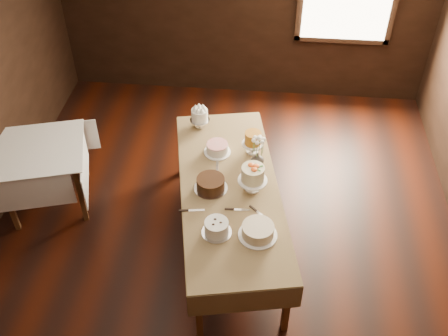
{
  "coord_description": "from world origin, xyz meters",
  "views": [
    {
      "loc": [
        0.37,
        -3.54,
        4.32
      ],
      "look_at": [
        0.0,
        0.2,
        0.95
      ],
      "focal_mm": 42.15,
      "sensor_mm": 36.0,
      "label": 1
    }
  ],
  "objects_px": {
    "cake_lattice": "(217,149)",
    "cake_chocolate": "(211,184)",
    "side_table": "(41,155)",
    "cake_server_a": "(242,210)",
    "cake_server_b": "(262,215)",
    "cake_server_c": "(217,166)",
    "display_table": "(229,191)",
    "cake_server_e": "(197,210)",
    "flower_vase": "(257,159)",
    "cake_cream": "(258,231)",
    "cake_caramel": "(253,144)",
    "cake_swirl": "(217,228)",
    "cake_meringue": "(200,119)",
    "cake_flowers": "(253,180)"
  },
  "relations": [
    {
      "from": "cake_meringue",
      "to": "cake_server_c",
      "type": "relative_size",
      "value": 0.98
    },
    {
      "from": "cake_server_c",
      "to": "side_table",
      "type": "bearing_deg",
      "value": 83.2
    },
    {
      "from": "cake_server_e",
      "to": "cake_server_a",
      "type": "bearing_deg",
      "value": -2.15
    },
    {
      "from": "cake_caramel",
      "to": "cake_cream",
      "type": "xyz_separation_m",
      "value": [
        0.12,
        -1.15,
        -0.06
      ]
    },
    {
      "from": "cake_lattice",
      "to": "cake_server_c",
      "type": "relative_size",
      "value": 1.18
    },
    {
      "from": "side_table",
      "to": "cake_server_e",
      "type": "relative_size",
      "value": 4.71
    },
    {
      "from": "cake_chocolate",
      "to": "cake_server_c",
      "type": "relative_size",
      "value": 1.54
    },
    {
      "from": "display_table",
      "to": "cake_meringue",
      "type": "distance_m",
      "value": 1.05
    },
    {
      "from": "display_table",
      "to": "cake_lattice",
      "type": "height_order",
      "value": "cake_lattice"
    },
    {
      "from": "side_table",
      "to": "cake_lattice",
      "type": "xyz_separation_m",
      "value": [
        1.88,
        0.15,
        0.12
      ]
    },
    {
      "from": "cake_lattice",
      "to": "cake_cream",
      "type": "distance_m",
      "value": 1.21
    },
    {
      "from": "cake_server_b",
      "to": "side_table",
      "type": "bearing_deg",
      "value": -154.2
    },
    {
      "from": "display_table",
      "to": "cake_lattice",
      "type": "relative_size",
      "value": 9.09
    },
    {
      "from": "side_table",
      "to": "cake_server_b",
      "type": "distance_m",
      "value": 2.49
    },
    {
      "from": "cake_flowers",
      "to": "side_table",
      "type": "bearing_deg",
      "value": 170.83
    },
    {
      "from": "cake_server_a",
      "to": "flower_vase",
      "type": "relative_size",
      "value": 1.71
    },
    {
      "from": "cake_lattice",
      "to": "cake_flowers",
      "type": "height_order",
      "value": "cake_flowers"
    },
    {
      "from": "cake_cream",
      "to": "cake_server_a",
      "type": "xyz_separation_m",
      "value": [
        -0.16,
        0.3,
        -0.05
      ]
    },
    {
      "from": "display_table",
      "to": "cake_lattice",
      "type": "distance_m",
      "value": 0.56
    },
    {
      "from": "cake_server_b",
      "to": "cake_lattice",
      "type": "bearing_deg",
      "value": 163.01
    },
    {
      "from": "cake_chocolate",
      "to": "cake_server_a",
      "type": "distance_m",
      "value": 0.42
    },
    {
      "from": "cake_swirl",
      "to": "cake_server_c",
      "type": "bearing_deg",
      "value": 95.87
    },
    {
      "from": "display_table",
      "to": "cake_cream",
      "type": "xyz_separation_m",
      "value": [
        0.31,
        -0.59,
        0.11
      ]
    },
    {
      "from": "cake_chocolate",
      "to": "cake_cream",
      "type": "relative_size",
      "value": 0.96
    },
    {
      "from": "cake_meringue",
      "to": "cake_server_b",
      "type": "xyz_separation_m",
      "value": [
        0.75,
        -1.29,
        -0.1
      ]
    },
    {
      "from": "cake_server_a",
      "to": "flower_vase",
      "type": "xyz_separation_m",
      "value": [
        0.1,
        0.66,
        0.07
      ]
    },
    {
      "from": "cake_flowers",
      "to": "cake_server_a",
      "type": "height_order",
      "value": "cake_flowers"
    },
    {
      "from": "cake_chocolate",
      "to": "cake_server_a",
      "type": "height_order",
      "value": "cake_chocolate"
    },
    {
      "from": "cake_server_c",
      "to": "cake_cream",
      "type": "bearing_deg",
      "value": -157.29
    },
    {
      "from": "side_table",
      "to": "cake_server_a",
      "type": "distance_m",
      "value": 2.3
    },
    {
      "from": "display_table",
      "to": "flower_vase",
      "type": "bearing_deg",
      "value": 55.64
    },
    {
      "from": "cake_swirl",
      "to": "cake_server_a",
      "type": "xyz_separation_m",
      "value": [
        0.21,
        0.3,
        -0.06
      ]
    },
    {
      "from": "display_table",
      "to": "cake_meringue",
      "type": "bearing_deg",
      "value": 113.85
    },
    {
      "from": "cake_swirl",
      "to": "cake_flowers",
      "type": "bearing_deg",
      "value": 64.47
    },
    {
      "from": "flower_vase",
      "to": "cake_meringue",
      "type": "bearing_deg",
      "value": 139.3
    },
    {
      "from": "cake_server_c",
      "to": "cake_server_a",
      "type": "bearing_deg",
      "value": -157.66
    },
    {
      "from": "cake_swirl",
      "to": "cake_cream",
      "type": "relative_size",
      "value": 0.73
    },
    {
      "from": "cake_chocolate",
      "to": "cake_server_e",
      "type": "height_order",
      "value": "cake_chocolate"
    },
    {
      "from": "side_table",
      "to": "cake_server_b",
      "type": "relative_size",
      "value": 4.71
    },
    {
      "from": "cake_lattice",
      "to": "cake_chocolate",
      "type": "relative_size",
      "value": 0.77
    },
    {
      "from": "display_table",
      "to": "cake_server_a",
      "type": "distance_m",
      "value": 0.33
    },
    {
      "from": "cake_caramel",
      "to": "cake_server_c",
      "type": "bearing_deg",
      "value": -142.24
    },
    {
      "from": "cake_lattice",
      "to": "cake_server_c",
      "type": "bearing_deg",
      "value": -83.88
    },
    {
      "from": "display_table",
      "to": "cake_server_e",
      "type": "distance_m",
      "value": 0.44
    },
    {
      "from": "cake_chocolate",
      "to": "cake_server_e",
      "type": "relative_size",
      "value": 1.54
    },
    {
      "from": "cake_meringue",
      "to": "cake_flowers",
      "type": "distance_m",
      "value": 1.14
    },
    {
      "from": "flower_vase",
      "to": "cake_caramel",
      "type": "bearing_deg",
      "value": 107.73
    },
    {
      "from": "cake_server_c",
      "to": "cake_server_e",
      "type": "distance_m",
      "value": 0.65
    },
    {
      "from": "cake_lattice",
      "to": "cake_server_b",
      "type": "height_order",
      "value": "cake_lattice"
    },
    {
      "from": "cake_caramel",
      "to": "cake_server_a",
      "type": "xyz_separation_m",
      "value": [
        -0.04,
        -0.85,
        -0.11
      ]
    }
  ]
}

